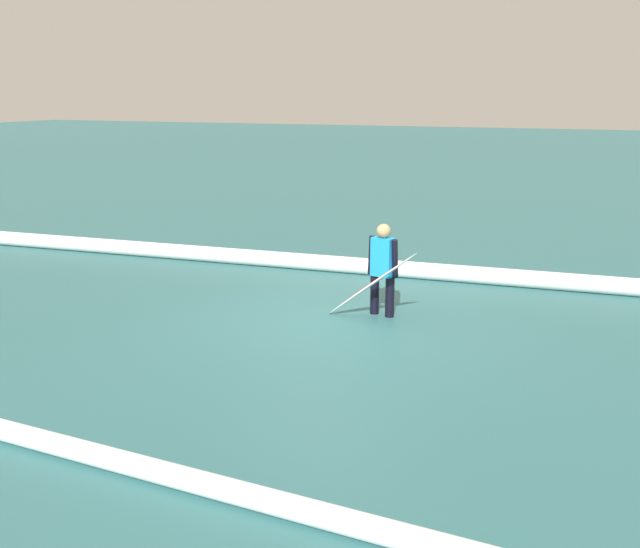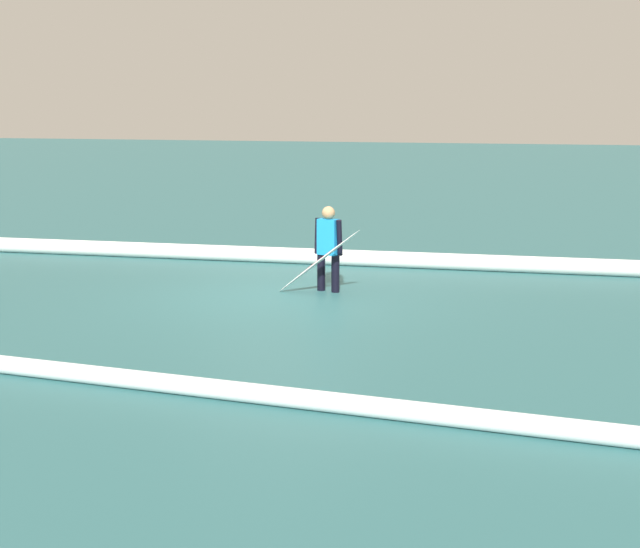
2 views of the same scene
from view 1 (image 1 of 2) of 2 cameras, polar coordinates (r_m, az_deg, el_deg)
name	(u,v)px [view 1 (image 1 of 2)]	position (r m, az deg, el deg)	size (l,w,h in m)	color
ground_plane	(325,321)	(10.96, 0.37, -3.74)	(129.03, 129.03, 0.00)	#2D6265
surfer	(383,265)	(11.06, 5.05, 0.72)	(0.51, 0.28, 1.45)	black
surfboard	(371,284)	(10.86, 4.12, -0.84)	(1.46, 0.33, 1.16)	white
wave_crest_foreground	(423,271)	(13.49, 8.22, 0.26)	(0.31, 0.31, 22.06)	white
wave_crest_midground	(310,512)	(6.07, -0.80, -18.50)	(0.21, 0.21, 16.77)	white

